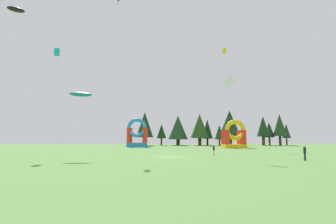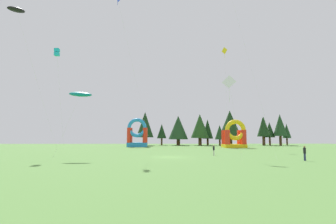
{
  "view_description": "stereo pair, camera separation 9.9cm",
  "coord_description": "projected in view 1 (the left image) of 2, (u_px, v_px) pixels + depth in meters",
  "views": [
    {
      "loc": [
        -1.56,
        -36.01,
        2.85
      ],
      "look_at": [
        0.0,
        10.22,
        6.98
      ],
      "focal_mm": 28.49,
      "sensor_mm": 36.0,
      "label": 1
    },
    {
      "loc": [
        -1.46,
        -36.01,
        2.85
      ],
      "look_at": [
        0.0,
        10.22,
        6.98
      ],
      "focal_mm": 28.49,
      "sensor_mm": 36.0,
      "label": 2
    }
  ],
  "objects": [
    {
      "name": "person_left_edge",
      "position": [
        214.0,
        149.0,
        38.62
      ],
      "size": [
        0.36,
        0.36,
        1.55
      ],
      "rotation": [
        0.0,
        0.0,
        5.2
      ],
      "color": "silver",
      "rests_on": "ground_plane"
    },
    {
      "name": "tree_row_4",
      "position": [
        207.0,
        129.0,
        81.76
      ],
      "size": [
        3.32,
        3.32,
        7.91
      ],
      "color": "#4C331E",
      "rests_on": "ground_plane"
    },
    {
      "name": "person_near_camera",
      "position": [
        305.0,
        152.0,
        30.48
      ],
      "size": [
        0.34,
        0.34,
        1.71
      ],
      "rotation": [
        0.0,
        0.0,
        4.9
      ],
      "color": "navy",
      "rests_on": "ground_plane"
    },
    {
      "name": "tree_row_2",
      "position": [
        178.0,
        128.0,
        80.37
      ],
      "size": [
        5.9,
        5.9,
        8.91
      ],
      "color": "#4C331E",
      "rests_on": "ground_plane"
    },
    {
      "name": "ground_plane",
      "position": [
        171.0,
        157.0,
        35.65
      ],
      "size": [
        120.0,
        120.0,
        0.0
      ],
      "primitive_type": "plane",
      "color": "#5B8C42"
    },
    {
      "name": "tree_row_0",
      "position": [
        145.0,
        125.0,
        78.86
      ],
      "size": [
        5.05,
        5.05,
        9.89
      ],
      "color": "#4C331E",
      "rests_on": "ground_plane"
    },
    {
      "name": "kite_teal_parafoil",
      "position": [
        81.0,
        94.0,
        35.35
      ],
      "size": [
        4.82,
        1.23,
        8.87
      ],
      "color": "#0C7F7A",
      "rests_on": "ground_plane"
    },
    {
      "name": "tree_row_7",
      "position": [
        263.0,
        127.0,
        79.29
      ],
      "size": [
        3.52,
        3.52,
        8.41
      ],
      "color": "#4C331E",
      "rests_on": "ground_plane"
    },
    {
      "name": "tree_row_9",
      "position": [
        269.0,
        130.0,
        80.29
      ],
      "size": [
        3.03,
        3.03,
        6.97
      ],
      "color": "#4C331E",
      "rests_on": "ground_plane"
    },
    {
      "name": "tree_row_1",
      "position": [
        161.0,
        131.0,
        81.29
      ],
      "size": [
        2.89,
        2.89,
        6.43
      ],
      "color": "#4C331E",
      "rests_on": "ground_plane"
    },
    {
      "name": "tree_row_8",
      "position": [
        263.0,
        127.0,
        79.56
      ],
      "size": [
        3.49,
        3.49,
        8.59
      ],
      "color": "#4C331E",
      "rests_on": "ground_plane"
    },
    {
      "name": "tree_row_10",
      "position": [
        280.0,
        125.0,
        78.68
      ],
      "size": [
        4.04,
        4.04,
        9.26
      ],
      "color": "#4C331E",
      "rests_on": "ground_plane"
    },
    {
      "name": "inflatable_blue_arch",
      "position": [
        137.0,
        136.0,
        69.1
      ],
      "size": [
        5.15,
        3.99,
        7.37
      ],
      "color": "#268CD8",
      "rests_on": "ground_plane"
    },
    {
      "name": "kite_cyan_box",
      "position": [
        57.0,
        52.0,
        39.77
      ],
      "size": [
        0.67,
        4.25,
        15.86
      ],
      "color": "#19B7CC",
      "rests_on": "ground_plane"
    },
    {
      "name": "tree_row_3",
      "position": [
        200.0,
        126.0,
        79.53
      ],
      "size": [
        5.43,
        5.43,
        9.35
      ],
      "color": "#4C331E",
      "rests_on": "ground_plane"
    },
    {
      "name": "tree_row_11",
      "position": [
        286.0,
        131.0,
        80.73
      ],
      "size": [
        2.55,
        2.55,
        6.52
      ],
      "color": "#4C331E",
      "rests_on": "ground_plane"
    },
    {
      "name": "tree_row_6",
      "position": [
        230.0,
        124.0,
        77.58
      ],
      "size": [
        6.5,
        6.5,
        10.23
      ],
      "color": "#4C331E",
      "rests_on": "ground_plane"
    },
    {
      "name": "kite_yellow_diamond",
      "position": [
        225.0,
        52.0,
        62.09
      ],
      "size": [
        1.06,
        4.23,
        23.16
      ],
      "color": "yellow",
      "rests_on": "ground_plane"
    },
    {
      "name": "tree_row_5",
      "position": [
        219.0,
        132.0,
        77.15
      ],
      "size": [
        2.8,
        2.8,
        5.96
      ],
      "color": "#4C331E",
      "rests_on": "ground_plane"
    },
    {
      "name": "inflatable_orange_dome",
      "position": [
        234.0,
        137.0,
        64.03
      ],
      "size": [
        5.2,
        4.59,
        6.7
      ],
      "color": "yellow",
      "rests_on": "ground_plane"
    },
    {
      "name": "kite_black_parafoil",
      "position": [
        16.0,
        10.0,
        42.45
      ],
      "size": [
        5.05,
        10.78,
        23.65
      ],
      "color": "black",
      "rests_on": "ground_plane"
    },
    {
      "name": "kite_white_diamond",
      "position": [
        230.0,
        83.0,
        33.84
      ],
      "size": [
        1.38,
        2.84,
        10.16
      ],
      "color": "white",
      "rests_on": "ground_plane"
    }
  ]
}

